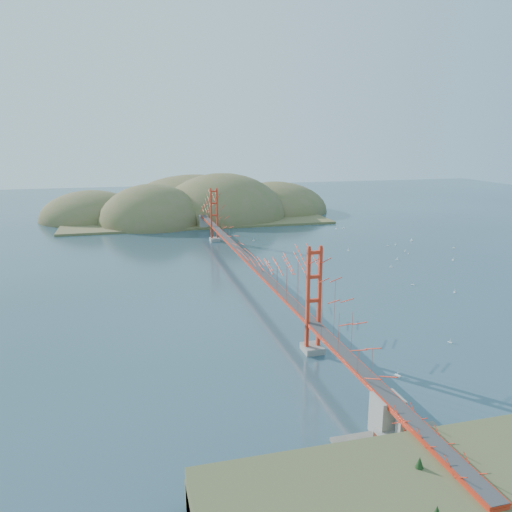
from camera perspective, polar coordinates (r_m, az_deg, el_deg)
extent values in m
plane|color=#284251|center=(82.15, -1.08, -2.45)|extent=(320.00, 320.00, 0.00)
cube|color=gray|center=(55.03, 6.42, -10.46)|extent=(2.00, 2.40, 0.70)
cube|color=gray|center=(110.63, -4.74, 1.89)|extent=(2.00, 2.40, 0.70)
cube|color=red|center=(81.30, -1.09, -0.21)|extent=(1.40, 92.00, 0.16)
cube|color=red|center=(81.35, -1.09, -0.35)|extent=(1.33, 92.00, 0.24)
cube|color=#38383A|center=(81.28, -1.09, -0.14)|extent=(1.19, 92.00, 0.03)
cube|color=gray|center=(41.61, 14.74, -17.28)|extent=(2.00, 2.20, 3.30)
cube|color=gray|center=(125.92, -6.03, 3.90)|extent=(2.20, 2.60, 3.30)
cube|color=red|center=(36.49, 19.75, -19.40)|extent=(1.40, 12.00, 0.16)
cube|color=red|center=(36.62, 19.71, -19.73)|extent=(1.33, 12.00, 0.30)
cube|color=gray|center=(34.98, 23.51, -25.04)|extent=(0.50, 0.70, 2.95)
cube|color=gray|center=(36.84, 20.44, -22.54)|extent=(0.50, 0.70, 2.95)
cube|color=gray|center=(38.84, 17.77, -20.25)|extent=(0.50, 0.70, 2.95)
cube|color=gray|center=(40.25, 16.18, -18.82)|extent=(0.50, 0.70, 2.95)
cube|color=#59544C|center=(40.63, 16.43, -20.78)|extent=(9.00, 6.00, 0.24)
cube|color=maroon|center=(41.03, 16.46, -19.58)|extent=(3.70, 2.30, 0.75)
cube|color=gray|center=(40.80, 16.50, -19.08)|extent=(3.70, 2.30, 0.10)
cylinder|color=white|center=(40.57, 16.54, -18.55)|extent=(0.03, 0.03, 1.00)
cube|color=#4D522E|center=(36.73, 12.84, -23.19)|extent=(24.00, 3.00, 1.80)
cone|color=black|center=(33.13, 7.93, -21.76)|extent=(0.83, 0.83, 1.19)
cone|color=black|center=(34.91, 18.26, -20.38)|extent=(0.81, 0.81, 1.15)
cone|color=black|center=(34.73, 17.60, -20.65)|extent=(0.71, 0.71, 1.02)
cone|color=black|center=(32.83, 10.09, -22.26)|extent=(0.81, 0.81, 1.16)
cone|color=black|center=(33.33, 8.10, -21.97)|extent=(0.53, 0.53, 0.76)
cone|color=black|center=(33.48, 14.45, -21.84)|extent=(0.72, 0.72, 1.04)
cube|color=brown|center=(143.73, -7.12, 4.51)|extent=(70.00, 40.00, 0.60)
ellipsoid|color=brown|center=(134.84, -11.72, 3.62)|extent=(28.00, 28.00, 21.00)
ellipsoid|color=brown|center=(143.08, -3.82, 4.44)|extent=(36.00, 36.00, 25.00)
ellipsoid|color=brown|center=(155.03, 2.18, 5.17)|extent=(32.00, 32.00, 18.00)
ellipsoid|color=brown|center=(146.83, -18.24, 4.02)|extent=(28.00, 28.00, 16.00)
ellipsoid|color=brown|center=(157.75, -7.08, 5.22)|extent=(44.00, 44.00, 22.00)
cube|color=white|center=(60.99, 21.27, -9.18)|extent=(0.38, 0.50, 0.09)
cylinder|color=white|center=(60.89, 21.30, -8.95)|extent=(0.01, 0.01, 0.53)
cube|color=white|center=(91.03, 1.42, -0.81)|extent=(0.60, 0.23, 0.11)
cylinder|color=white|center=(90.95, 1.42, -0.61)|extent=(0.02, 0.02, 0.64)
cube|color=white|center=(115.49, 17.33, 1.67)|extent=(0.62, 0.28, 0.11)
cylinder|color=white|center=(115.43, 17.34, 1.83)|extent=(0.02, 0.02, 0.65)
cube|color=white|center=(79.88, 21.75, -3.87)|extent=(0.33, 0.53, 0.09)
cylinder|color=white|center=(79.81, 21.77, -3.68)|extent=(0.01, 0.01, 0.55)
cube|color=white|center=(126.64, 9.15, 3.12)|extent=(0.17, 0.48, 0.09)
cylinder|color=white|center=(126.60, 9.15, 3.24)|extent=(0.01, 0.01, 0.52)
cube|color=white|center=(102.82, 17.01, 0.27)|extent=(0.39, 0.49, 0.09)
cylinder|color=white|center=(102.76, 17.02, 0.41)|extent=(0.01, 0.01, 0.52)
cube|color=white|center=(111.30, 21.66, 0.88)|extent=(0.36, 0.52, 0.09)
cylinder|color=white|center=(111.24, 21.68, 1.02)|extent=(0.01, 0.01, 0.54)
cube|color=white|center=(104.41, 16.64, 0.50)|extent=(0.47, 0.57, 0.10)
cylinder|color=white|center=(104.35, 16.65, 0.66)|extent=(0.02, 0.02, 0.62)
cube|color=white|center=(91.34, 15.16, -1.24)|extent=(0.51, 0.35, 0.09)
cylinder|color=white|center=(91.28, 15.17, -1.08)|extent=(0.01, 0.01, 0.53)
cube|color=white|center=(81.62, 17.47, -3.16)|extent=(0.47, 0.44, 0.09)
cylinder|color=white|center=(81.55, 17.48, -2.98)|extent=(0.01, 0.01, 0.53)
cube|color=white|center=(110.72, -0.25, 1.79)|extent=(0.50, 0.35, 0.09)
cylinder|color=white|center=(110.67, -0.25, 1.92)|extent=(0.01, 0.01, 0.52)
cube|color=white|center=(102.80, 10.49, 0.64)|extent=(0.32, 0.54, 0.09)
cylinder|color=white|center=(102.74, 10.50, 0.79)|extent=(0.01, 0.01, 0.56)
cube|color=white|center=(100.33, 21.59, -0.42)|extent=(0.17, 0.51, 0.09)
cylinder|color=white|center=(100.27, 21.60, -0.27)|extent=(0.01, 0.01, 0.55)
cube|color=white|center=(110.45, 15.67, 1.26)|extent=(0.38, 0.57, 0.10)
cylinder|color=white|center=(110.39, 15.68, 1.41)|extent=(0.02, 0.02, 0.59)
cube|color=white|center=(109.06, 14.81, 1.16)|extent=(0.57, 0.45, 0.10)
cylinder|color=white|center=(109.00, 14.82, 1.31)|extent=(0.02, 0.02, 0.61)
cube|color=white|center=(127.21, 9.96, 3.14)|extent=(0.52, 0.23, 0.09)
cylinder|color=white|center=(127.16, 9.97, 3.26)|extent=(0.01, 0.01, 0.55)
cube|color=white|center=(51.54, 15.89, -13.01)|extent=(0.47, 0.66, 0.11)
cylinder|color=white|center=(51.39, 15.91, -12.66)|extent=(0.02, 0.02, 0.69)
cube|color=white|center=(97.14, 15.82, -0.41)|extent=(0.53, 0.31, 0.09)
cylinder|color=white|center=(97.08, 15.83, -0.25)|extent=(0.01, 0.01, 0.55)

